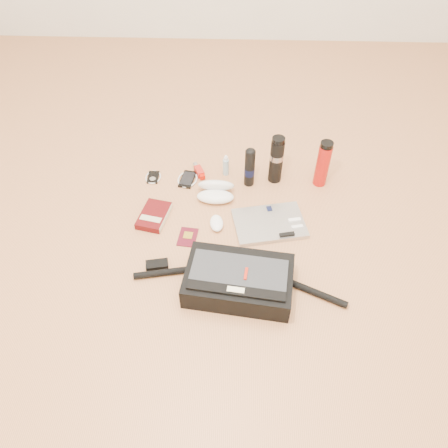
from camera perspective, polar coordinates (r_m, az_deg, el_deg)
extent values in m
plane|color=tan|center=(1.93, 0.73, -2.26)|extent=(4.00, 4.00, 0.00)
cube|color=black|center=(1.74, 1.92, -7.40)|extent=(0.45, 0.31, 0.10)
cube|color=#2C2F33|center=(1.68, 1.93, -6.54)|extent=(0.39, 0.23, 0.01)
cube|color=black|center=(1.64, 1.54, -8.72)|extent=(0.37, 0.09, 0.01)
cube|color=#F3ECC1|center=(1.64, 1.54, -8.68)|extent=(0.07, 0.03, 0.01)
cube|color=red|center=(1.68, 2.87, -6.59)|extent=(0.02, 0.06, 0.02)
cylinder|color=black|center=(1.82, -7.66, -6.27)|extent=(0.26, 0.08, 0.03)
cylinder|color=black|center=(1.79, 11.87, -8.76)|extent=(0.25, 0.14, 0.03)
cube|color=black|center=(1.86, -8.74, -5.24)|extent=(0.10, 0.06, 0.02)
cube|color=#AAAAAC|center=(2.00, 5.93, 0.08)|extent=(0.35, 0.28, 0.02)
cube|color=black|center=(2.04, 5.94, 2.02)|extent=(0.03, 0.03, 0.00)
cube|color=white|center=(2.01, 9.20, 0.55)|extent=(0.06, 0.03, 0.01)
cube|color=white|center=(1.98, 9.53, -0.34)|extent=(0.05, 0.03, 0.01)
cube|color=black|center=(1.94, 8.23, -1.35)|extent=(0.07, 0.03, 0.01)
cube|color=#49090B|center=(2.04, -9.14, 1.09)|extent=(0.15, 0.20, 0.03)
cube|color=beige|center=(2.02, -7.60, 0.79)|extent=(0.04, 0.17, 0.03)
cube|color=#C3B997|center=(2.00, -9.56, 0.69)|extent=(0.10, 0.05, 0.00)
cube|color=#4B0B18|center=(1.95, -4.77, -1.71)|extent=(0.09, 0.12, 0.00)
cube|color=gold|center=(1.95, -4.72, -1.46)|extent=(0.04, 0.04, 0.00)
ellipsoid|color=white|center=(1.98, -0.98, 0.13)|extent=(0.07, 0.11, 0.03)
ellipsoid|color=white|center=(2.09, -1.14, 3.59)|extent=(0.18, 0.09, 0.05)
ellipsoid|color=white|center=(2.11, -1.05, 5.06)|extent=(0.18, 0.10, 0.10)
ellipsoid|color=black|center=(2.09, -2.10, 3.72)|extent=(0.05, 0.03, 0.02)
ellipsoid|color=black|center=(2.08, -0.18, 3.65)|extent=(0.05, 0.03, 0.02)
cylinder|color=black|center=(2.08, -1.14, 3.73)|extent=(0.03, 0.01, 0.01)
cube|color=black|center=(2.25, -9.23, 6.05)|extent=(0.05, 0.09, 0.01)
cylinder|color=#9D9D9F|center=(2.23, -9.31, 5.85)|extent=(0.03, 0.03, 0.00)
torus|color=silver|center=(2.25, -9.23, 6.07)|extent=(0.08, 0.08, 0.01)
cube|color=black|center=(2.22, -4.78, 5.83)|extent=(0.09, 0.13, 0.01)
cube|color=black|center=(2.21, -4.80, 5.96)|extent=(0.07, 0.11, 0.00)
torus|color=white|center=(2.22, -4.79, 5.86)|extent=(0.11, 0.11, 0.01)
cube|color=#B22219|center=(2.24, -3.25, 6.87)|extent=(0.06, 0.08, 0.03)
cube|color=#C01202|center=(2.21, -2.87, 6.19)|extent=(0.03, 0.03, 0.02)
cylinder|color=#AEAEB0|center=(2.28, -3.64, 7.56)|extent=(0.04, 0.05, 0.03)
cylinder|color=#94B6C7|center=(2.22, 0.25, 7.46)|extent=(0.03, 0.03, 0.09)
cylinder|color=silver|center=(2.19, 0.25, 8.53)|extent=(0.02, 0.02, 0.02)
cylinder|color=white|center=(2.18, 0.25, 8.78)|extent=(0.01, 0.01, 0.01)
cylinder|color=black|center=(2.13, 3.36, 7.33)|extent=(0.05, 0.05, 0.20)
cylinder|color=black|center=(2.15, 3.34, 6.87)|extent=(0.06, 0.06, 0.04)
ellipsoid|color=black|center=(2.07, 3.49, 9.46)|extent=(0.05, 0.05, 0.02)
cylinder|color=black|center=(2.16, 6.83, 8.12)|extent=(0.07, 0.07, 0.23)
cylinder|color=#9A9A9C|center=(2.14, 6.90, 8.72)|extent=(0.07, 0.07, 0.03)
cylinder|color=black|center=(2.08, 7.14, 10.83)|extent=(0.07, 0.07, 0.02)
cylinder|color=#AF1510|center=(2.18, 12.75, 7.47)|extent=(0.08, 0.08, 0.22)
cylinder|color=black|center=(2.10, 13.30, 10.05)|extent=(0.08, 0.08, 0.02)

